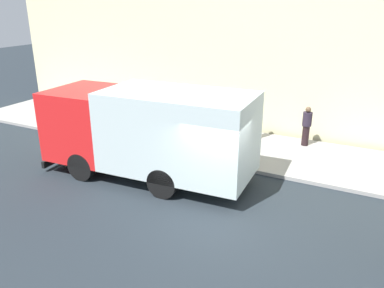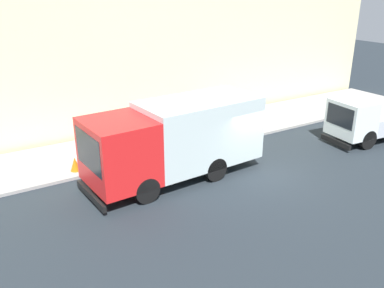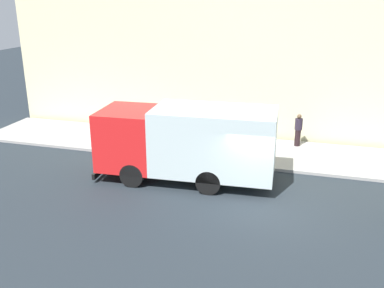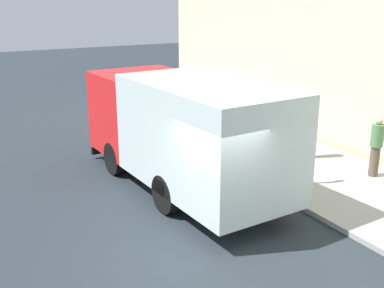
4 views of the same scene
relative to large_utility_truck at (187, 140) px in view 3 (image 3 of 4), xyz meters
The scene contains 9 objects.
ground 3.71m from the large_utility_truck, 110.14° to the right, with size 80.00×80.00×0.00m, color #21292F.
sidewalk 5.22m from the large_utility_truck, 38.66° to the right, with size 4.02×30.00×0.13m, color #9C9996.
building_facade 7.95m from the large_utility_truck, 25.90° to the right, with size 0.50×30.00×10.59m, color beige.
large_utility_truck is the anchor object (origin of this frame).
pedestrian_walking 4.54m from the large_utility_truck, ahead, with size 0.40×0.40×1.68m.
pedestrian_standing 5.46m from the large_utility_truck, 22.95° to the right, with size 0.35×0.35×1.71m.
pedestrian_third 6.65m from the large_utility_truck, 38.69° to the right, with size 0.52×0.52×1.61m.
traffic_cone_orange 4.34m from the large_utility_truck, 53.84° to the left, with size 0.40×0.40×0.58m, color orange.
street_sign_post 2.63m from the large_utility_truck, 32.44° to the right, with size 0.44×0.08×2.61m.
Camera 3 is at (-14.34, -1.54, 7.21)m, focal length 40.07 mm.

